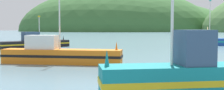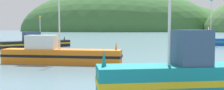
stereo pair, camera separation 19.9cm
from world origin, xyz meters
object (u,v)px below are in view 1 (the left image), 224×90
(fishing_boat_orange, at_px, (59,54))
(fishing_boat_black, at_px, (34,43))
(fishing_boat_blue, at_px, (207,41))
(fishing_boat_teal, at_px, (182,78))

(fishing_boat_orange, height_order, fishing_boat_black, fishing_boat_orange)
(fishing_boat_blue, bearing_deg, fishing_boat_teal, -91.32)
(fishing_boat_black, distance_m, fishing_boat_blue, 28.53)
(fishing_boat_orange, bearing_deg, fishing_boat_blue, 57.44)
(fishing_boat_orange, xyz_separation_m, fishing_boat_blue, (20.70, 23.80, -0.01))
(fishing_boat_blue, distance_m, fishing_boat_teal, 37.65)
(fishing_boat_black, xyz_separation_m, fishing_boat_teal, (14.66, -29.80, 0.23))
(fishing_boat_orange, distance_m, fishing_boat_teal, 13.56)
(fishing_boat_blue, height_order, fishing_boat_teal, fishing_boat_blue)
(fishing_boat_orange, xyz_separation_m, fishing_boat_black, (-7.32, 18.41, -0.07))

